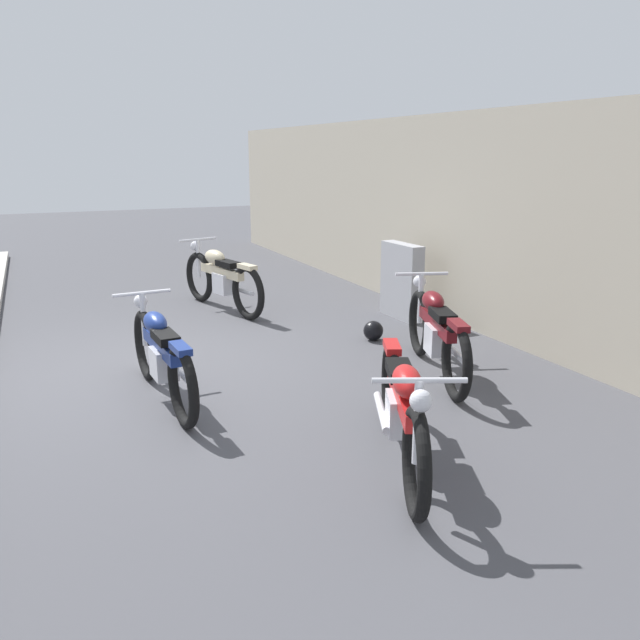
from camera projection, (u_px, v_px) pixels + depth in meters
The scene contains 8 objects.
ground_plane at pixel (145, 371), 6.72m from camera, with size 40.00×40.00×0.00m, color #47474C.
building_wall at pixel (481, 223), 8.09m from camera, with size 18.00×0.30×2.76m, color #B2A893.
stone_marker at pixel (401, 281), 8.77m from camera, with size 0.78×0.20×1.04m, color #9E9EA3.
helmet at pixel (373, 331), 7.79m from camera, with size 0.25×0.25×0.25m, color black.
motorcycle_maroon at pixel (436, 332), 6.51m from camera, with size 2.05×0.91×0.96m.
motorcycle_cream at pixel (221, 278), 9.23m from camera, with size 2.15×0.77×0.98m.
motorcycle_red at pixel (402, 409), 4.59m from camera, with size 1.94×1.01×0.93m.
motorcycle_blue at pixel (162, 355), 5.84m from camera, with size 2.05×0.57×0.92m.
Camera 1 is at (6.56, -0.92, 2.26)m, focal length 35.48 mm.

